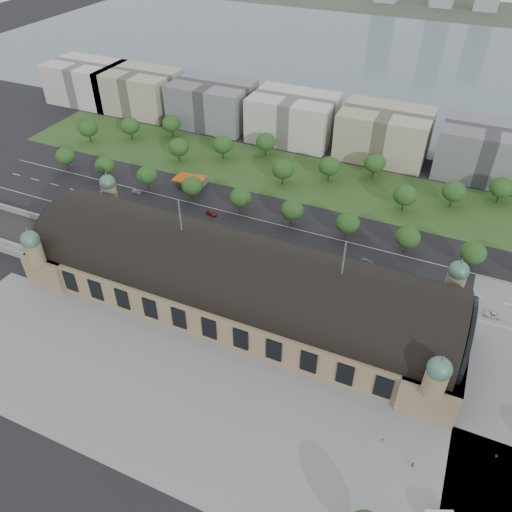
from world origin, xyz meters
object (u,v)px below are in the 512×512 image
at_px(traffic_car_2, 150,215).
at_px(bus_east, 369,280).
at_px(parked_car_5, 210,246).
at_px(parked_car_1, 110,217).
at_px(parked_car_4, 159,238).
at_px(pedestrian_2, 497,456).
at_px(traffic_car_5, 367,261).
at_px(parked_car_3, 162,232).
at_px(bus_west, 244,250).
at_px(pedestrian_1, 413,465).
at_px(traffic_car_0, 82,195).
at_px(petrol_station, 195,180).
at_px(traffic_car_1, 137,192).
at_px(pedestrian_0, 382,441).
at_px(traffic_car_4, 314,254).
at_px(traffic_car_6, 492,314).
at_px(bus_mid, 328,272).
at_px(parked_car_2, 133,230).
at_px(parked_car_0, 148,228).
at_px(parked_car_6, 200,242).
at_px(traffic_car_3, 211,214).

distance_m(traffic_car_2, bus_east, 98.09).
bearing_deg(parked_car_5, parked_car_1, -123.00).
height_order(parked_car_4, pedestrian_2, parked_car_4).
xyz_separation_m(traffic_car_5, parked_car_1, (-109.29, -15.32, -0.10)).
height_order(parked_car_3, parked_car_5, parked_car_5).
xyz_separation_m(parked_car_1, pedestrian_2, (159.80, -49.94, 0.08)).
bearing_deg(traffic_car_2, traffic_car_5, 97.88).
bearing_deg(pedestrian_2, bus_west, 53.30).
xyz_separation_m(parked_car_5, pedestrian_2, (110.57, -49.31, 0.12)).
bearing_deg(pedestrian_1, traffic_car_0, 115.30).
xyz_separation_m(traffic_car_2, parked_car_5, (34.35, -9.05, -0.06)).
relative_size(petrol_station, traffic_car_0, 3.50).
height_order(traffic_car_1, pedestrian_0, pedestrian_0).
height_order(traffic_car_4, parked_car_4, parked_car_4).
bearing_deg(traffic_car_0, pedestrian_1, 61.72).
distance_m(traffic_car_6, bus_mid, 57.59).
height_order(traffic_car_1, parked_car_3, traffic_car_1).
distance_m(parked_car_1, bus_mid, 97.71).
bearing_deg(traffic_car_2, parked_car_2, 2.46).
bearing_deg(parked_car_0, pedestrian_0, 28.15).
xyz_separation_m(parked_car_0, parked_car_2, (-4.67, -4.00, -0.06)).
relative_size(traffic_car_5, bus_mid, 0.42).
bearing_deg(petrol_station, parked_car_3, -80.52).
xyz_separation_m(traffic_car_5, parked_car_6, (-64.64, -15.32, -0.03)).
bearing_deg(traffic_car_6, pedestrian_2, -1.19).
xyz_separation_m(traffic_car_6, bus_mid, (-57.53, -2.38, 0.84)).
bearing_deg(bus_mid, pedestrian_0, -155.99).
height_order(petrol_station, pedestrian_2, petrol_station).
bearing_deg(petrol_station, traffic_car_5, -15.53).
height_order(traffic_car_3, traffic_car_4, traffic_car_3).
xyz_separation_m(traffic_car_2, parked_car_4, (12.82, -12.42, 0.08)).
height_order(traffic_car_6, pedestrian_0, pedestrian_0).
bearing_deg(pedestrian_0, pedestrian_2, 22.11).
bearing_deg(parked_car_0, bus_mid, 56.82).
relative_size(parked_car_1, parked_car_3, 1.34).
xyz_separation_m(parked_car_4, parked_car_6, (16.94, 4.00, -0.02)).
bearing_deg(pedestrian_0, traffic_car_6, 75.66).
relative_size(petrol_station, pedestrian_2, 8.98).
distance_m(parked_car_4, parked_car_5, 21.79).
xyz_separation_m(traffic_car_3, pedestrian_0, (93.03, -78.28, 0.10)).
height_order(parked_car_3, pedestrian_2, pedestrian_2).
distance_m(traffic_car_3, traffic_car_4, 50.86).
bearing_deg(traffic_car_5, traffic_car_6, -100.97).
bearing_deg(parked_car_0, bus_east, 57.58).
bearing_deg(parked_car_0, traffic_car_5, 65.02).
bearing_deg(parked_car_1, parked_car_0, 64.51).
xyz_separation_m(bus_east, pedestrian_2, (46.95, -53.57, -1.10)).
relative_size(parked_car_0, bus_east, 0.35).
bearing_deg(traffic_car_3, parked_car_1, 124.63).
distance_m(parked_car_5, pedestrian_0, 100.54).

